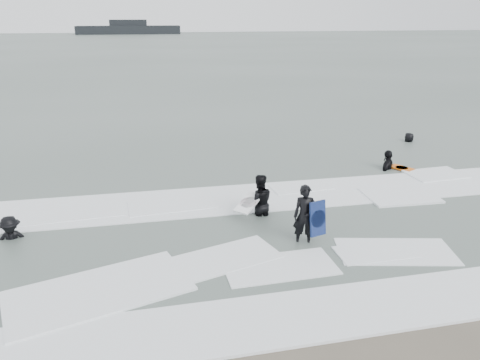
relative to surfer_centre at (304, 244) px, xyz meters
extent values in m
plane|color=brown|center=(-1.27, -2.52, 0.00)|extent=(320.00, 320.00, 0.00)
plane|color=#47544C|center=(-1.27, 77.48, 0.06)|extent=(320.00, 320.00, 0.00)
imported|color=black|center=(0.00, 0.00, 0.00)|extent=(0.72, 0.56, 1.73)
imported|color=black|center=(-0.73, 2.17, 0.00)|extent=(0.93, 0.73, 1.89)
imported|color=black|center=(-7.89, 1.80, 0.00)|extent=(1.10, 0.72, 1.60)
imported|color=black|center=(5.45, 5.54, 0.00)|extent=(1.16, 1.16, 1.97)
imported|color=black|center=(8.55, 9.22, 0.00)|extent=(0.90, 0.96, 1.64)
cube|color=white|center=(-1.27, -3.12, 0.03)|extent=(30.03, 2.32, 0.07)
cube|color=white|center=(-1.27, 3.48, 0.04)|extent=(30.00, 2.60, 0.09)
cube|color=black|center=(-7.39, 144.24, 1.29)|extent=(31.26, 5.58, 2.46)
cube|color=black|center=(-7.39, 144.24, 3.41)|extent=(11.16, 3.35, 1.79)
camera|label=1|loc=(-4.01, -10.90, 5.96)|focal=35.00mm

